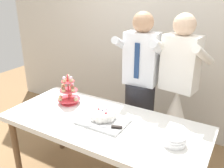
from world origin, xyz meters
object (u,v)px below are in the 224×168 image
cupcake_stand (68,92)px  person_groom (140,98)px  plate_stack (174,140)px  main_cake_tray (103,118)px  person_bride (175,119)px  dessert_table (103,128)px

cupcake_stand → person_groom: person_groom is taller
person_groom → plate_stack: bearing=-49.4°
main_cake_tray → plate_stack: 0.63m
cupcake_stand → main_cake_tray: (0.50, -0.15, -0.08)m
main_cake_tray → cupcake_stand: bearing=163.7°
cupcake_stand → person_bride: bearing=30.8°
dessert_table → main_cake_tray: main_cake_tray is taller
cupcake_stand → main_cake_tray: size_ratio=0.71×
dessert_table → person_groom: bearing=85.2°
dessert_table → person_bride: 0.83m
person_groom → cupcake_stand: bearing=-136.1°
cupcake_stand → person_bride: person_bride is taller
person_bride → main_cake_tray: bearing=-121.7°
plate_stack → person_bride: size_ratio=0.11×
main_cake_tray → person_groom: 0.68m
dessert_table → person_groom: person_groom is taller
plate_stack → person_bride: bearing=104.9°
cupcake_stand → person_groom: size_ratio=0.18×
cupcake_stand → plate_stack: (1.13, -0.15, -0.08)m
main_cake_tray → person_groom: person_groom is taller
dessert_table → plate_stack: plate_stack is taller
cupcake_stand → person_bride: 1.14m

